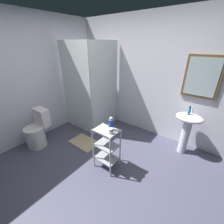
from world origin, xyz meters
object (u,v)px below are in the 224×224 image
at_px(shower_stall, 92,108).
at_px(storage_cart, 107,146).
at_px(rinse_cup, 111,131).
at_px(bath_mat, 84,142).
at_px(hand_soap_bottle, 189,111).
at_px(shampoo_bottle_blue, 111,125).
at_px(pedestal_sink, 187,126).
at_px(toilet, 37,131).

bearing_deg(shower_stall, storage_cart, -36.76).
height_order(rinse_cup, bath_mat, rinse_cup).
relative_size(hand_soap_bottle, shampoo_bottle_blue, 0.72).
xyz_separation_m(pedestal_sink, rinse_cup, (-0.81, -1.23, 0.20)).
relative_size(shower_stall, pedestal_sink, 2.47).
bearing_deg(bath_mat, storage_cart, -14.63).
bearing_deg(toilet, pedestal_sink, 33.24).
height_order(shower_stall, shampoo_bottle_blue, shower_stall).
bearing_deg(storage_cart, toilet, -165.45).
xyz_separation_m(shower_stall, storage_cart, (1.21, -0.91, -0.03)).
height_order(shower_stall, storage_cart, shower_stall).
xyz_separation_m(toilet, shampoo_bottle_blue, (1.56, 0.44, 0.52)).
distance_m(toilet, bath_mat, 0.97).
distance_m(shower_stall, shampoo_bottle_blue, 1.58).
relative_size(shower_stall, toilet, 2.63).
relative_size(toilet, storage_cart, 1.03).
bearing_deg(rinse_cup, pedestal_sink, 56.73).
distance_m(toilet, storage_cart, 1.56).
xyz_separation_m(shower_stall, rinse_cup, (1.32, -0.93, 0.32)).
bearing_deg(shampoo_bottle_blue, bath_mat, 169.21).
height_order(shampoo_bottle_blue, rinse_cup, shampoo_bottle_blue).
xyz_separation_m(toilet, bath_mat, (0.70, 0.60, -0.31)).
distance_m(pedestal_sink, hand_soap_bottle, 0.30).
xyz_separation_m(shower_stall, bath_mat, (0.41, -0.69, -0.45)).
height_order(shower_stall, rinse_cup, shower_stall).
relative_size(storage_cart, shampoo_bottle_blue, 3.50).
bearing_deg(pedestal_sink, hand_soap_bottle, -156.00).
distance_m(hand_soap_bottle, shampoo_bottle_blue, 1.41).
relative_size(shower_stall, shampoo_bottle_blue, 9.46).
relative_size(pedestal_sink, storage_cart, 1.09).
relative_size(hand_soap_bottle, bath_mat, 0.25).
bearing_deg(storage_cart, rinse_cup, -14.55).
relative_size(rinse_cup, bath_mat, 0.14).
relative_size(pedestal_sink, bath_mat, 1.35).
bearing_deg(shower_stall, shampoo_bottle_blue, -34.12).
bearing_deg(bath_mat, shower_stall, 120.31).
xyz_separation_m(toilet, hand_soap_bottle, (2.40, 1.58, 0.56)).
height_order(shower_stall, hand_soap_bottle, shower_stall).
height_order(storage_cart, rinse_cup, rinse_cup).
xyz_separation_m(shampoo_bottle_blue, bath_mat, (-0.86, 0.16, -0.83)).
bearing_deg(rinse_cup, shampoo_bottle_blue, 126.82).
relative_size(shower_stall, bath_mat, 3.33).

